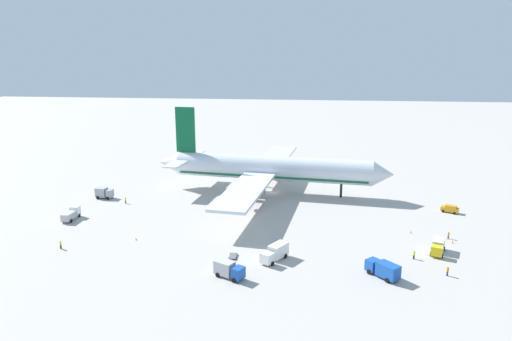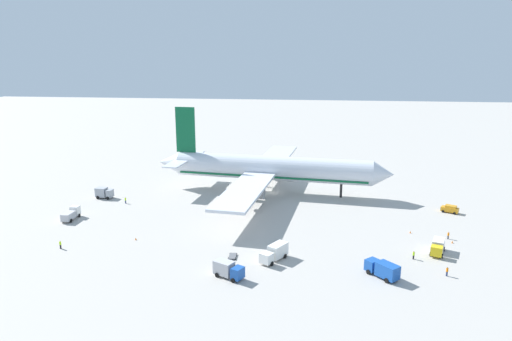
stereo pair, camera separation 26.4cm
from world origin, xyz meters
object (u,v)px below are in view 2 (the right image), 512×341
(service_truck_0, at_px, (438,246))
(ground_worker_3, at_px, (60,245))
(ground_worker_0, at_px, (414,255))
(traffic_cone_2, at_px, (332,165))
(service_truck_4, at_px, (71,214))
(traffic_cone_4, at_px, (206,165))
(service_truck_1, at_px, (228,269))
(service_van, at_px, (450,209))
(traffic_cone_0, at_px, (410,232))
(traffic_cone_1, at_px, (136,239))
(airliner, at_px, (268,168))
(traffic_cone_3, at_px, (452,242))
(service_truck_2, at_px, (104,193))
(ground_worker_4, at_px, (125,200))
(service_truck_3, at_px, (275,252))
(baggage_cart_0, at_px, (233,256))
(ground_worker_1, at_px, (447,271))
(service_truck_5, at_px, (383,269))
(ground_worker_2, at_px, (448,235))

(service_truck_0, xyz_separation_m, ground_worker_3, (-77.88, -7.88, -0.56))
(ground_worker_0, relative_size, traffic_cone_2, 3.09)
(service_truck_4, relative_size, traffic_cone_2, 11.02)
(service_truck_4, bearing_deg, traffic_cone_4, 71.74)
(service_truck_1, height_order, service_van, service_truck_1)
(traffic_cone_0, xyz_separation_m, traffic_cone_2, (-15.90, 64.42, 0.00))
(ground_worker_0, distance_m, traffic_cone_1, 58.64)
(service_truck_1, bearing_deg, airliner, 88.28)
(traffic_cone_3, bearing_deg, service_truck_2, 166.73)
(service_truck_2, height_order, service_van, service_truck_2)
(service_van, distance_m, ground_worker_4, 86.22)
(airliner, relative_size, traffic_cone_1, 138.97)
(ground_worker_0, distance_m, traffic_cone_2, 79.87)
(service_truck_3, xyz_separation_m, traffic_cone_2, (13.54, 82.60, -1.36))
(service_truck_0, bearing_deg, baggage_cart_0, -169.81)
(service_truck_3, distance_m, ground_worker_1, 32.09)
(service_truck_1, bearing_deg, traffic_cone_2, 76.82)
(service_truck_3, relative_size, baggage_cart_0, 2.04)
(ground_worker_0, bearing_deg, traffic_cone_3, 43.42)
(baggage_cart_0, bearing_deg, ground_worker_3, -179.29)
(service_truck_0, xyz_separation_m, service_van, (9.50, 26.55, -0.43))
(service_truck_0, xyz_separation_m, service_truck_3, (-32.79, -7.54, 0.17))
(service_truck_0, bearing_deg, service_van, 70.31)
(traffic_cone_1, xyz_separation_m, traffic_cone_4, (-1.05, 70.41, 0.00))
(service_truck_5, relative_size, ground_worker_3, 3.55)
(ground_worker_0, bearing_deg, baggage_cart_0, -173.93)
(service_truck_3, distance_m, traffic_cone_2, 83.71)
(ground_worker_4, relative_size, traffic_cone_3, 3.18)
(service_truck_2, bearing_deg, airliner, 14.50)
(ground_worker_3, bearing_deg, baggage_cart_0, 0.71)
(traffic_cone_3, bearing_deg, service_truck_5, -133.45)
(service_truck_1, relative_size, baggage_cart_0, 1.77)
(airliner, height_order, ground_worker_3, airliner)
(service_truck_4, xyz_separation_m, traffic_cone_2, (65.59, 65.83, -1.12))
(baggage_cart_0, distance_m, traffic_cone_1, 23.53)
(service_truck_0, distance_m, baggage_cart_0, 41.99)
(traffic_cone_0, bearing_deg, traffic_cone_4, 136.57)
(service_truck_3, relative_size, traffic_cone_2, 12.87)
(service_truck_0, distance_m, service_truck_3, 33.64)
(ground_worker_4, height_order, traffic_cone_2, ground_worker_4)
(traffic_cone_0, xyz_separation_m, traffic_cone_1, (-60.69, -11.96, 0.00))
(ground_worker_3, distance_m, traffic_cone_0, 76.80)
(traffic_cone_1, relative_size, traffic_cone_3, 1.00)
(service_truck_0, bearing_deg, ground_worker_3, -174.22)
(service_truck_5, relative_size, traffic_cone_3, 11.45)
(service_van, distance_m, ground_worker_0, 33.66)
(service_van, bearing_deg, airliner, 165.96)
(traffic_cone_0, bearing_deg, service_van, 51.08)
(service_truck_3, height_order, service_van, service_truck_3)
(service_truck_3, xyz_separation_m, ground_worker_2, (37.03, 15.67, -0.79))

